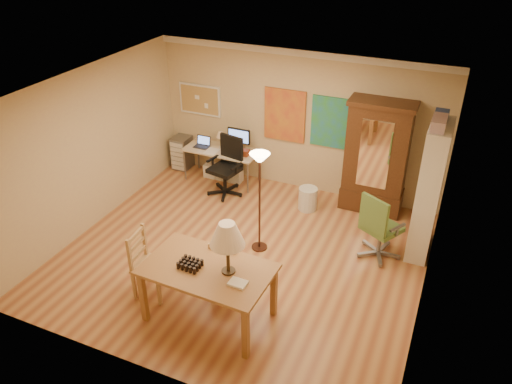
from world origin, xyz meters
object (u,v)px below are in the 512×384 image
at_px(dining_table, 214,260).
at_px(office_chair_green, 378,240).
at_px(computer_desk, 224,161).
at_px(bookshelf, 429,192).
at_px(office_chair_black, 226,179).
at_px(armoire, 375,164).

relative_size(dining_table, office_chair_green, 1.50).
xyz_separation_m(computer_desk, office_chair_green, (3.37, -1.32, -0.11)).
bearing_deg(dining_table, office_chair_green, 52.90).
relative_size(computer_desk, office_chair_green, 1.31).
height_order(dining_table, office_chair_green, dining_table).
distance_m(dining_table, bookshelf, 3.51).
height_order(office_chair_black, armoire, armoire).
bearing_deg(office_chair_black, bookshelf, -6.24).
bearing_deg(office_chair_green, computer_desk, 158.57).
distance_m(dining_table, office_chair_black, 3.45).
distance_m(computer_desk, armoire, 3.00).
bearing_deg(bookshelf, computer_desk, 167.50).
xyz_separation_m(computer_desk, office_chair_black, (0.29, -0.48, -0.11)).
height_order(computer_desk, office_chair_black, office_chair_black).
distance_m(armoire, bookshelf, 1.39).
height_order(office_chair_green, armoire, armoire).
xyz_separation_m(dining_table, armoire, (1.28, 3.64, -0.09)).
relative_size(computer_desk, armoire, 0.72).
xyz_separation_m(dining_table, office_chair_green, (1.69, 2.23, -0.69)).
xyz_separation_m(dining_table, computer_desk, (-1.68, 3.55, -0.58)).
height_order(computer_desk, bookshelf, bookshelf).
distance_m(office_chair_black, armoire, 2.79).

